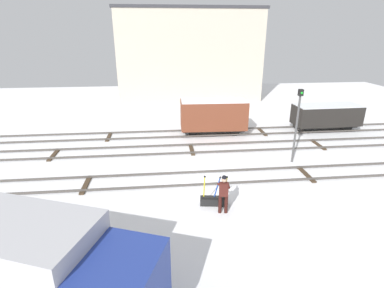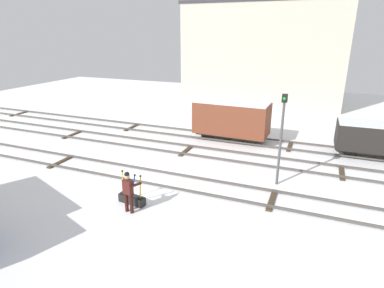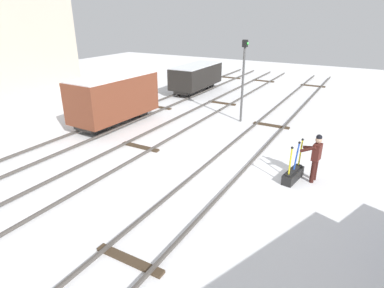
{
  "view_description": "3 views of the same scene",
  "coord_description": "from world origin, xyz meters",
  "px_view_note": "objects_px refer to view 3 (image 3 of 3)",
  "views": [
    {
      "loc": [
        -1.87,
        -13.89,
        7.33
      ],
      "look_at": [
        -0.15,
        2.53,
        1.09
      ],
      "focal_mm": 27.76,
      "sensor_mm": 36.0,
      "label": 1
    },
    {
      "loc": [
        7.22,
        -12.72,
        6.94
      ],
      "look_at": [
        0.96,
        2.86,
        1.05
      ],
      "focal_mm": 29.86,
      "sensor_mm": 36.0,
      "label": 2
    },
    {
      "loc": [
        -10.53,
        -4.4,
        5.63
      ],
      "look_at": [
        -0.15,
        1.49,
        0.78
      ],
      "focal_mm": 30.19,
      "sensor_mm": 36.0,
      "label": 3
    }
  ],
  "objects_px": {
    "switch_lever_frame": "(293,174)",
    "signal_post": "(243,74)",
    "rail_worker": "(316,155)",
    "freight_car_mid_siding": "(114,98)",
    "freight_car_near_switch": "(196,76)"
  },
  "relations": [
    {
      "from": "switch_lever_frame",
      "to": "freight_car_mid_siding",
      "type": "relative_size",
      "value": 0.29
    },
    {
      "from": "signal_post",
      "to": "freight_car_mid_siding",
      "type": "relative_size",
      "value": 0.88
    },
    {
      "from": "freight_car_near_switch",
      "to": "freight_car_mid_siding",
      "type": "relative_size",
      "value": 1.03
    },
    {
      "from": "rail_worker",
      "to": "freight_car_mid_siding",
      "type": "relative_size",
      "value": 0.36
    },
    {
      "from": "signal_post",
      "to": "freight_car_near_switch",
      "type": "xyz_separation_m",
      "value": [
        5.14,
        5.69,
        -1.44
      ]
    },
    {
      "from": "rail_worker",
      "to": "switch_lever_frame",
      "type": "bearing_deg",
      "value": 122.5
    },
    {
      "from": "switch_lever_frame",
      "to": "signal_post",
      "type": "bearing_deg",
      "value": 45.67
    },
    {
      "from": "rail_worker",
      "to": "freight_car_mid_siding",
      "type": "distance_m",
      "value": 10.6
    },
    {
      "from": "freight_car_near_switch",
      "to": "freight_car_mid_siding",
      "type": "xyz_separation_m",
      "value": [
        -8.99,
        -0.0,
        0.3
      ]
    },
    {
      "from": "freight_car_mid_siding",
      "to": "switch_lever_frame",
      "type": "bearing_deg",
      "value": -97.51
    },
    {
      "from": "freight_car_near_switch",
      "to": "switch_lever_frame",
      "type": "bearing_deg",
      "value": -138.39
    },
    {
      "from": "freight_car_near_switch",
      "to": "freight_car_mid_siding",
      "type": "height_order",
      "value": "freight_car_mid_siding"
    },
    {
      "from": "switch_lever_frame",
      "to": "freight_car_near_switch",
      "type": "xyz_separation_m",
      "value": [
        10.64,
        9.88,
        0.95
      ]
    },
    {
      "from": "switch_lever_frame",
      "to": "freight_car_near_switch",
      "type": "height_order",
      "value": "freight_car_near_switch"
    },
    {
      "from": "freight_car_near_switch",
      "to": "rail_worker",
      "type": "bearing_deg",
      "value": -135.88
    }
  ]
}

